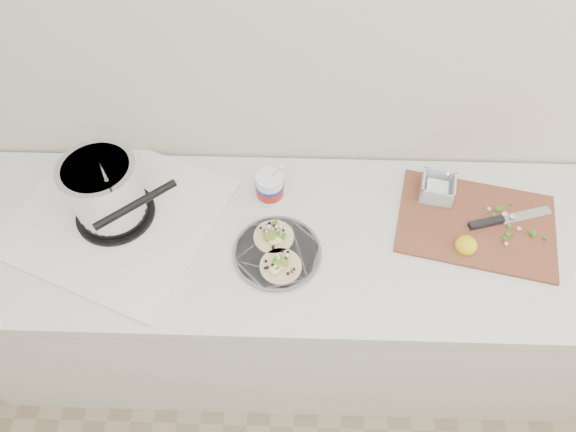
{
  "coord_description": "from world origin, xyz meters",
  "views": [
    {
      "loc": [
        -0.01,
        0.53,
        2.22
      ],
      "look_at": [
        -0.03,
        1.45,
        0.96
      ],
      "focal_mm": 32.0,
      "sensor_mm": 36.0,
      "label": 1
    }
  ],
  "objects_px": {
    "taco_plate": "(277,251)",
    "tub": "(271,186)",
    "cutboard": "(475,218)",
    "stove": "(109,199)"
  },
  "relations": [
    {
      "from": "taco_plate",
      "to": "tub",
      "type": "height_order",
      "value": "tub"
    },
    {
      "from": "stove",
      "to": "cutboard",
      "type": "bearing_deg",
      "value": 22.78
    },
    {
      "from": "cutboard",
      "to": "stove",
      "type": "bearing_deg",
      "value": -166.65
    },
    {
      "from": "tub",
      "to": "cutboard",
      "type": "bearing_deg",
      "value": -6.49
    },
    {
      "from": "tub",
      "to": "cutboard",
      "type": "xyz_separation_m",
      "value": [
        0.64,
        -0.07,
        -0.05
      ]
    },
    {
      "from": "taco_plate",
      "to": "cutboard",
      "type": "bearing_deg",
      "value": 12.9
    },
    {
      "from": "stove",
      "to": "taco_plate",
      "type": "bearing_deg",
      "value": 8.4
    },
    {
      "from": "cutboard",
      "to": "tub",
      "type": "bearing_deg",
      "value": -174.03
    },
    {
      "from": "stove",
      "to": "tub",
      "type": "xyz_separation_m",
      "value": [
        0.49,
        0.09,
        -0.03
      ]
    },
    {
      "from": "stove",
      "to": "cutboard",
      "type": "relative_size",
      "value": 1.42
    }
  ]
}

